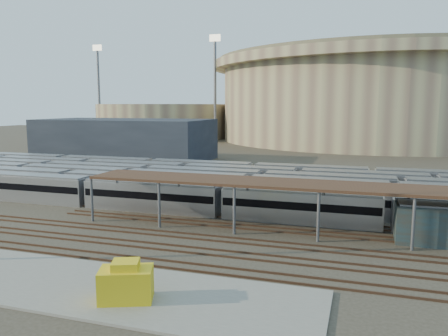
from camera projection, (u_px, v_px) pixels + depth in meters
ground at (150, 230)px, 47.05m from camera, size 420.00×420.00×0.00m
apron at (4, 274)px, 34.39m from camera, size 50.00×9.00×0.20m
subway_trains at (226, 185)px, 63.38m from camera, size 126.19×23.90×3.60m
inspection_shed at (365, 190)px, 43.51m from camera, size 60.30×6.00×5.30m
empty_tracks at (126, 243)px, 42.32m from camera, size 170.00×9.62×0.18m
stadium at (374, 98)px, 169.27m from camera, size 124.00×124.00×32.50m
secondary_arena at (164, 121)px, 186.74m from camera, size 56.00×56.00×14.00m
service_building at (125, 139)px, 108.75m from camera, size 42.00×20.00×10.00m
floodlight_0 at (215, 85)px, 156.93m from camera, size 4.00×1.00×38.40m
floodlight_1 at (99, 88)px, 182.90m from camera, size 4.00×1.00×38.40m
floodlight_3 at (292, 90)px, 198.07m from camera, size 4.00×1.00×38.40m
yellow_equipment at (126, 284)px, 29.46m from camera, size 4.09×3.34×2.20m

